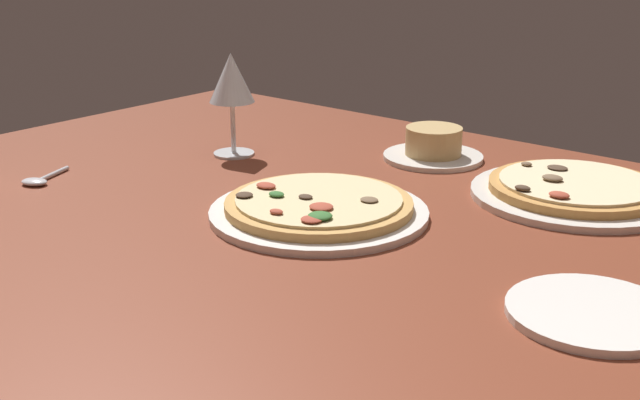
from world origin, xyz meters
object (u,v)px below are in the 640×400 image
pizza_side (575,190)px  spoon (39,180)px  wine_glass_far (231,82)px  side_plate (592,312)px  pizza_main (319,208)px  ramekin_on_saucer (433,147)px

pizza_side → spoon: bearing=-145.3°
pizza_side → wine_glass_far: wine_glass_far is taller
wine_glass_far → side_plate: 72.40cm
spoon → pizza_side: bearing=34.7°
wine_glass_far → spoon: size_ratio=1.73×
wine_glass_far → side_plate: bearing=-15.2°
pizza_main → side_plate: pizza_main is taller
pizza_side → spoon: size_ratio=2.97×
wine_glass_far → spoon: (-11.01, -29.28, -11.65)cm
pizza_main → side_plate: (39.07, -4.87, -0.74)cm
ramekin_on_saucer → wine_glass_far: (-26.68, -18.72, 10.01)cm
side_plate → pizza_main: bearing=172.9°
pizza_main → pizza_side: bearing=51.7°
spoon → wine_glass_far: bearing=69.4°
pizza_side → wine_glass_far: size_ratio=1.72×
ramekin_on_saucer → wine_glass_far: wine_glass_far is taller
ramekin_on_saucer → side_plate: bearing=-41.6°
pizza_main → pizza_side: same height
pizza_side → spoon: pizza_side is taller
pizza_main → spoon: pizza_main is taller
pizza_side → ramekin_on_saucer: ramekin_on_saucer is taller
wine_glass_far → ramekin_on_saucer: bearing=35.1°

